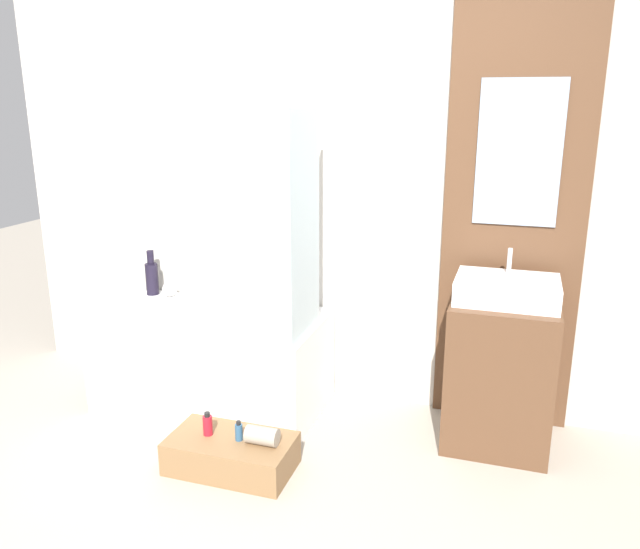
{
  "coord_description": "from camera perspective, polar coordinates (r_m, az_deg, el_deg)",
  "views": [
    {
      "loc": [
        1.07,
        -1.92,
        1.79
      ],
      "look_at": [
        0.22,
        0.71,
        1.02
      ],
      "focal_mm": 35.0,
      "sensor_mm": 36.0,
      "label": 1
    }
  ],
  "objects": [
    {
      "name": "wall_tiled_back",
      "position": [
        3.69,
        0.95,
        8.06
      ],
      "size": [
        4.2,
        0.06,
        2.6
      ],
      "primitive_type": "cube",
      "color": "#B7B2A8",
      "rests_on": "ground_plane"
    },
    {
      "name": "wall_wood_accent",
      "position": [
        3.48,
        17.44,
        7.11
      ],
      "size": [
        0.74,
        0.04,
        2.6
      ],
      "color": "brown",
      "rests_on": "ground_plane"
    },
    {
      "name": "bathtub",
      "position": [
        3.83,
        -9.68,
        -7.71
      ],
      "size": [
        1.3,
        0.71,
        0.57
      ],
      "color": "white",
      "rests_on": "ground_plane"
    },
    {
      "name": "glass_shower_screen",
      "position": [
        3.23,
        -1.42,
        4.43
      ],
      "size": [
        0.01,
        0.45,
        1.19
      ],
      "primitive_type": "cube",
      "color": "silver",
      "rests_on": "bathtub"
    },
    {
      "name": "wooden_step_bench",
      "position": [
        3.27,
        -8.12,
        -15.89
      ],
      "size": [
        0.62,
        0.34,
        0.17
      ],
      "primitive_type": "cube",
      "color": "olive",
      "rests_on": "ground_plane"
    },
    {
      "name": "vanity_cabinet",
      "position": [
        3.47,
        16.11,
        -8.63
      ],
      "size": [
        0.54,
        0.51,
        0.8
      ],
      "primitive_type": "cube",
      "color": "brown",
      "rests_on": "ground_plane"
    },
    {
      "name": "sink",
      "position": [
        3.31,
        16.71,
        -1.34
      ],
      "size": [
        0.51,
        0.37,
        0.26
      ],
      "color": "white",
      "rests_on": "vanity_cabinet"
    },
    {
      "name": "vase_tall_dark",
      "position": [
        4.18,
        -15.12,
        -0.18
      ],
      "size": [
        0.08,
        0.08,
        0.29
      ],
      "color": "black",
      "rests_on": "bathtub"
    },
    {
      "name": "vase_round_light",
      "position": [
        4.13,
        -13.57,
        -1.31
      ],
      "size": [
        0.1,
        0.1,
        0.1
      ],
      "primitive_type": "sphere",
      "color": "silver",
      "rests_on": "bathtub"
    },
    {
      "name": "bottle_soap_primary",
      "position": [
        3.26,
        -10.23,
        -13.36
      ],
      "size": [
        0.05,
        0.05,
        0.12
      ],
      "color": "#B21928",
      "rests_on": "wooden_step_bench"
    },
    {
      "name": "bottle_soap_secondary",
      "position": [
        3.19,
        -7.43,
        -14.05
      ],
      "size": [
        0.04,
        0.04,
        0.1
      ],
      "color": "#2D567A",
      "rests_on": "wooden_step_bench"
    },
    {
      "name": "towel_roll",
      "position": [
        3.15,
        -5.32,
        -14.47
      ],
      "size": [
        0.16,
        0.09,
        0.09
      ],
      "primitive_type": "cylinder",
      "rotation": [
        0.0,
        1.57,
        0.0
      ],
      "color": "gray",
      "rests_on": "wooden_step_bench"
    }
  ]
}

